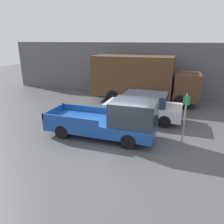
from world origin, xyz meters
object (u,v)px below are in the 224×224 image
Objects in this scene: pickup_truck at (112,120)px; car at (143,106)px; newspaper_box at (156,91)px; delivery_truck at (141,78)px; parking_sign at (185,118)px.

car is (0.99, 3.13, -0.08)m from pickup_truck.
newspaper_box is at bearing 90.43° from car.
delivery_truck is at bearing -116.32° from newspaper_box.
car is 3.91m from parking_sign.
parking_sign is (2.44, -3.00, 0.56)m from car.
car is at bearing -89.57° from newspaper_box.
pickup_truck is at bearing -89.34° from delivery_truck.
car is 4.40m from delivery_truck.
pickup_truck reaches higher than car.
parking_sign reaches higher than newspaper_box.
pickup_truck is 9.40m from newspaper_box.
car is 0.57× the size of delivery_truck.
parking_sign is at bearing 2.23° from pickup_truck.
car reaches higher than newspaper_box.
car is 6.22m from newspaper_box.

